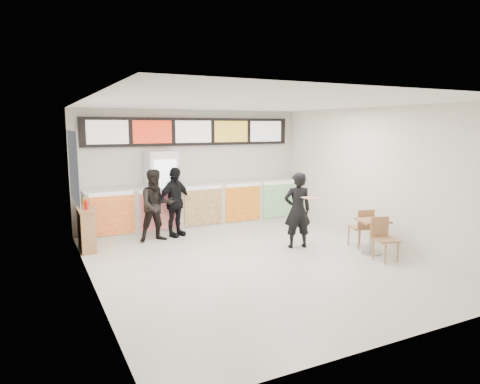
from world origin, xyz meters
TOP-DOWN VIEW (x-y plane):
  - floor at (0.00, 0.00)m, footprint 7.00×7.00m
  - ceiling at (0.00, 0.00)m, footprint 7.00×7.00m
  - wall_back at (0.00, 3.50)m, footprint 6.00×0.00m
  - wall_left at (-3.00, 0.00)m, footprint 0.00×7.00m
  - wall_right at (3.00, 0.00)m, footprint 0.00×7.00m
  - service_counter at (0.00, 3.09)m, footprint 5.56×0.77m
  - menu_board at (0.00, 3.41)m, footprint 5.50×0.14m
  - drinks_fridge at (-0.93, 3.11)m, footprint 0.70×0.67m
  - mirror_panel at (-2.99, 2.45)m, footprint 0.01×2.00m
  - customer_main at (1.25, 0.47)m, footprint 0.68×0.53m
  - customer_left at (-1.30, 2.33)m, footprint 0.81×0.64m
  - customer_mid at (-0.80, 2.55)m, footprint 1.04×0.77m
  - pizza_slice at (1.25, 0.02)m, footprint 0.36×0.36m
  - cafe_table at (2.36, -0.60)m, footprint 0.74×1.49m
  - condiment_ledge at (-2.82, 2.25)m, footprint 0.33×0.81m

SIDE VIEW (x-z plane):
  - floor at x=0.00m, z-range 0.00..0.00m
  - condiment_ledge at x=-2.82m, z-range -0.08..1.00m
  - cafe_table at x=2.36m, z-range 0.07..0.91m
  - service_counter at x=0.00m, z-range 0.00..1.14m
  - customer_main at x=1.25m, z-range 0.00..1.63m
  - customer_left at x=-1.30m, z-range 0.00..1.64m
  - customer_mid at x=-0.80m, z-range 0.00..1.65m
  - drinks_fridge at x=-0.93m, z-range 0.00..2.00m
  - pizza_slice at x=1.25m, z-range 1.15..1.17m
  - wall_back at x=0.00m, z-range -1.50..4.50m
  - wall_left at x=-3.00m, z-range -2.00..5.00m
  - wall_right at x=3.00m, z-range -2.00..5.00m
  - mirror_panel at x=-2.99m, z-range 1.00..2.50m
  - menu_board at x=0.00m, z-range 2.10..2.80m
  - ceiling at x=0.00m, z-range 3.00..3.00m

